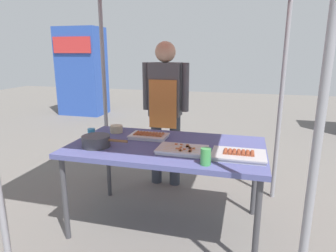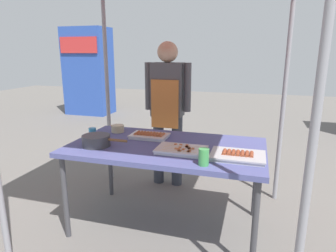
% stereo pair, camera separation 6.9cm
% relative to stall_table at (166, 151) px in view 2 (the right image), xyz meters
% --- Properties ---
extents(ground_plane, '(18.00, 18.00, 0.00)m').
position_rel_stall_table_xyz_m(ground_plane, '(0.00, 0.00, -0.70)').
color(ground_plane, '#66605B').
extents(stall_table, '(1.60, 0.90, 0.75)m').
position_rel_stall_table_xyz_m(stall_table, '(0.00, 0.00, 0.00)').
color(stall_table, '#4C518C').
rests_on(stall_table, ground).
extents(tray_grilled_sausages, '(0.33, 0.22, 0.05)m').
position_rel_stall_table_xyz_m(tray_grilled_sausages, '(-0.21, 0.16, 0.07)').
color(tray_grilled_sausages, silver).
rests_on(tray_grilled_sausages, stall_table).
extents(tray_meat_skewers, '(0.38, 0.25, 0.04)m').
position_rel_stall_table_xyz_m(tray_meat_skewers, '(0.16, -0.14, 0.07)').
color(tray_meat_skewers, silver).
rests_on(tray_meat_skewers, stall_table).
extents(tray_pork_links, '(0.39, 0.28, 0.05)m').
position_rel_stall_table_xyz_m(tray_pork_links, '(0.59, -0.15, 0.07)').
color(tray_pork_links, '#ADADB2').
rests_on(tray_pork_links, stall_table).
extents(cooking_wok, '(0.39, 0.23, 0.09)m').
position_rel_stall_table_xyz_m(cooking_wok, '(-0.54, -0.19, 0.10)').
color(cooking_wok, '#38383A').
rests_on(cooking_wok, stall_table).
extents(condiment_bowl, '(0.12, 0.12, 0.07)m').
position_rel_stall_table_xyz_m(condiment_bowl, '(-0.57, 0.26, 0.09)').
color(condiment_bowl, '#BFB28C').
rests_on(condiment_bowl, stall_table).
extents(drink_cup_near_edge, '(0.07, 0.07, 0.09)m').
position_rel_stall_table_xyz_m(drink_cup_near_edge, '(-0.70, 0.02, 0.10)').
color(drink_cup_near_edge, '#338CBF').
rests_on(drink_cup_near_edge, stall_table).
extents(drink_cup_by_wok, '(0.07, 0.07, 0.12)m').
position_rel_stall_table_xyz_m(drink_cup_by_wok, '(0.37, -0.36, 0.11)').
color(drink_cup_by_wok, '#3F994C').
rests_on(drink_cup_by_wok, stall_table).
extents(vendor_woman, '(0.52, 0.23, 1.61)m').
position_rel_stall_table_xyz_m(vendor_woman, '(-0.24, 0.84, 0.26)').
color(vendor_woman, '#333842').
rests_on(vendor_woman, ground).
extents(neighbor_stall_left, '(1.05, 0.73, 2.06)m').
position_rel_stall_table_xyz_m(neighbor_stall_left, '(-3.25, 4.19, 0.34)').
color(neighbor_stall_left, '#2D51B2').
rests_on(neighbor_stall_left, ground).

